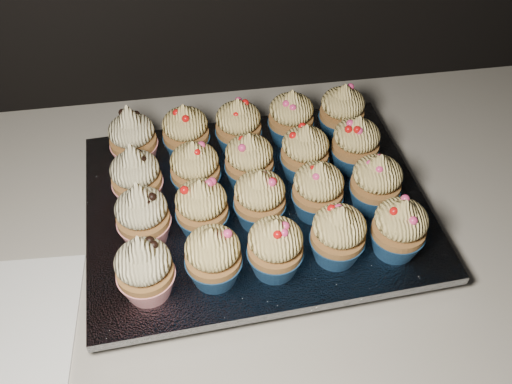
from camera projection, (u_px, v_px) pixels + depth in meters
worktop at (282, 236)px, 0.75m from camera, size 2.44×0.64×0.04m
baking_tray at (256, 213)px, 0.74m from camera, size 0.41×0.32×0.02m
foil_lining at (256, 204)px, 0.73m from camera, size 0.44×0.35×0.01m
cupcake_0 at (145, 269)px, 0.60m from camera, size 0.06×0.06×0.10m
cupcake_1 at (213, 256)px, 0.62m from camera, size 0.06×0.06×0.08m
cupcake_2 at (275, 247)px, 0.62m from camera, size 0.06×0.06×0.08m
cupcake_3 at (338, 235)px, 0.64m from camera, size 0.06×0.06×0.08m
cupcake_4 at (399, 228)px, 0.64m from camera, size 0.06×0.06×0.08m
cupcake_5 at (143, 215)px, 0.65m from camera, size 0.06×0.06×0.10m
cupcake_6 at (202, 208)px, 0.66m from camera, size 0.06×0.06×0.08m
cupcake_7 at (260, 199)px, 0.67m from camera, size 0.06×0.06×0.08m
cupcake_8 at (318, 190)px, 0.68m from camera, size 0.06×0.06×0.08m
cupcake_9 at (376, 183)px, 0.69m from camera, size 0.06×0.06×0.08m
cupcake_10 at (136, 177)px, 0.70m from camera, size 0.06×0.06×0.10m
cupcake_11 at (195, 169)px, 0.71m from camera, size 0.06×0.06×0.08m
cupcake_12 at (249, 161)px, 0.72m from camera, size 0.06×0.06×0.08m
cupcake_13 at (305, 153)px, 0.73m from camera, size 0.06×0.06×0.08m
cupcake_14 at (355, 144)px, 0.74m from camera, size 0.06×0.06×0.08m
cupcake_15 at (133, 138)px, 0.75m from camera, size 0.06×0.06×0.10m
cupcake_16 at (186, 133)px, 0.76m from camera, size 0.06×0.06×0.08m
cupcake_17 at (238, 126)px, 0.77m from camera, size 0.06×0.06×0.08m
cupcake_18 at (291, 118)px, 0.78m from camera, size 0.06×0.06×0.08m
cupcake_19 at (342, 112)px, 0.79m from camera, size 0.06×0.06×0.08m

